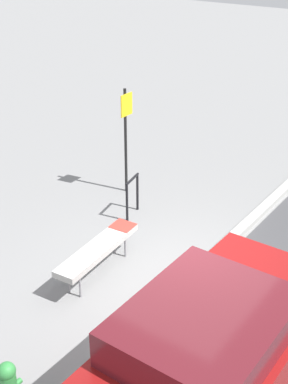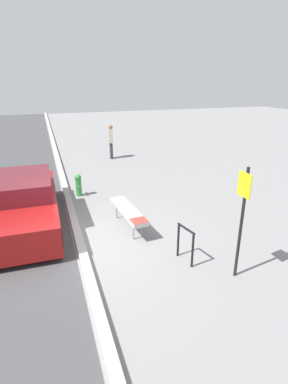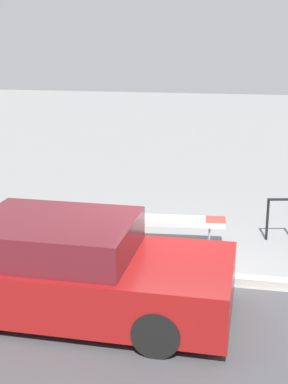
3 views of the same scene
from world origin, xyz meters
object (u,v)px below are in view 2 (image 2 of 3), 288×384
at_px(bike_rack, 185,241).
at_px(fire_hydrant, 78,184).
at_px(bench, 128,211).
at_px(parked_car_near, 21,203).
at_px(pedestrian, 111,141).
at_px(sign_post, 242,214).

distance_m(bike_rack, fire_hydrant, 5.03).
xyz_separation_m(bench, parked_car_near, (-1.11, -2.69, 0.14)).
bearing_deg(parked_car_near, bench, 67.91).
xyz_separation_m(fire_hydrant, parked_car_near, (1.69, -1.73, 0.22)).
relative_size(bench, bike_rack, 2.32).
xyz_separation_m(pedestrian, parked_car_near, (6.36, -3.93, -0.27)).
distance_m(bike_rack, parked_car_near, 4.59).
relative_size(bike_rack, fire_hydrant, 1.08).
height_order(bike_rack, fire_hydrant, bike_rack).
height_order(bike_rack, sign_post, sign_post).
relative_size(bench, pedestrian, 1.14).
relative_size(sign_post, parked_car_near, 0.51).
bearing_deg(fire_hydrant, bench, 18.97).
relative_size(pedestrian, parked_car_near, 0.37).
distance_m(bench, parked_car_near, 2.92).
bearing_deg(pedestrian, bench, -178.75).
bearing_deg(bike_rack, pedestrian, 176.94).
bearing_deg(fire_hydrant, bike_rack, 19.73).
xyz_separation_m(bike_rack, fire_hydrant, (-4.73, -1.70, -0.09)).
height_order(sign_post, pedestrian, sign_post).
bearing_deg(parked_car_near, pedestrian, 148.67).
bearing_deg(parked_car_near, bike_rack, 48.77).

